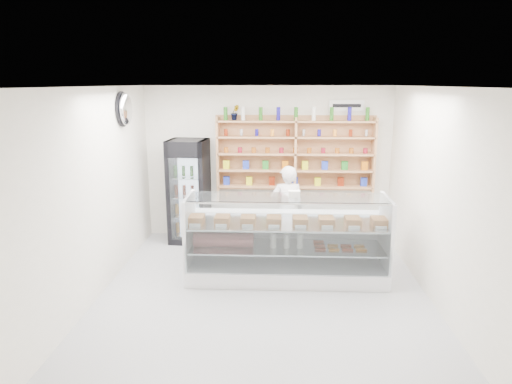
{
  "coord_description": "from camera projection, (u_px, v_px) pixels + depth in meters",
  "views": [
    {
      "loc": [
        0.15,
        -5.82,
        2.85
      ],
      "look_at": [
        -0.15,
        0.9,
        1.23
      ],
      "focal_mm": 32.0,
      "sensor_mm": 36.0,
      "label": 1
    }
  ],
  "objects": [
    {
      "name": "drinks_cooler",
      "position": [
        189.0,
        191.0,
        8.24
      ],
      "size": [
        0.72,
        0.7,
        1.87
      ],
      "rotation": [
        0.0,
        0.0,
        -0.08
      ],
      "color": "black",
      "rests_on": "floor"
    },
    {
      "name": "display_counter",
      "position": [
        286.0,
        256.0,
        6.74
      ],
      "size": [
        2.91,
        0.87,
        1.27
      ],
      "color": "white",
      "rests_on": "floor"
    },
    {
      "name": "wall_sign",
      "position": [
        347.0,
        106.0,
        8.1
      ],
      "size": [
        0.62,
        0.03,
        0.2
      ],
      "primitive_type": "cube",
      "color": "white",
      "rests_on": "back_wall"
    },
    {
      "name": "wall_shelving",
      "position": [
        295.0,
        154.0,
        8.21
      ],
      "size": [
        2.84,
        0.28,
        1.33
      ],
      "color": "tan",
      "rests_on": "back_wall"
    },
    {
      "name": "room",
      "position": [
        264.0,
        195.0,
        6.0
      ],
      "size": [
        5.0,
        5.0,
        5.0
      ],
      "color": "#9D9DA1",
      "rests_on": "ground"
    },
    {
      "name": "shop_worker",
      "position": [
        287.0,
        210.0,
        7.7
      ],
      "size": [
        0.57,
        0.4,
        1.52
      ],
      "primitive_type": "imported",
      "rotation": [
        0.0,
        0.0,
        3.21
      ],
      "color": "silver",
      "rests_on": "floor"
    },
    {
      "name": "security_mirror",
      "position": [
        126.0,
        109.0,
        7.02
      ],
      "size": [
        0.15,
        0.5,
        0.5
      ],
      "primitive_type": "ellipsoid",
      "color": "silver",
      "rests_on": "left_wall"
    },
    {
      "name": "potted_plant",
      "position": [
        235.0,
        112.0,
        8.08
      ],
      "size": [
        0.18,
        0.16,
        0.27
      ],
      "primitive_type": "imported",
      "rotation": [
        0.0,
        0.0,
        0.29
      ],
      "color": "#1E6626",
      "rests_on": "wall_shelving"
    }
  ]
}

